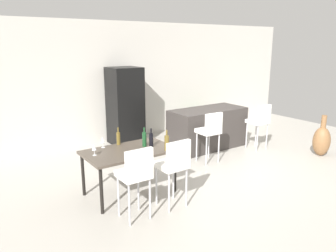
{
  "coord_description": "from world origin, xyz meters",
  "views": [
    {
      "loc": [
        -4.31,
        -4.45,
        2.38
      ],
      "look_at": [
        -0.87,
        0.52,
        0.85
      ],
      "focal_mm": 35.06,
      "sensor_mm": 36.0,
      "label": 1
    }
  ],
  "objects_px": {
    "dining_table": "(129,154)",
    "dining_chair_far": "(174,163)",
    "kitchen_island": "(207,128)",
    "refrigerator": "(125,106)",
    "wine_bottle_left": "(151,140)",
    "floor_vase": "(322,141)",
    "bar_chair_middle": "(260,120)",
    "potted_plant": "(203,115)",
    "wine_bottle_middle": "(167,143)",
    "wine_bottle_far": "(144,139)",
    "wine_bottle_right": "(118,138)",
    "bar_chair_left": "(210,129)",
    "dining_chair_near": "(136,172)",
    "wine_glass_end": "(103,140)",
    "wine_glass_near": "(94,147)"
  },
  "relations": [
    {
      "from": "kitchen_island",
      "to": "wine_glass_end",
      "type": "relative_size",
      "value": 10.31
    },
    {
      "from": "dining_chair_far",
      "to": "wine_glass_near",
      "type": "height_order",
      "value": "dining_chair_far"
    },
    {
      "from": "wine_bottle_left",
      "to": "wine_bottle_far",
      "type": "relative_size",
      "value": 0.97
    },
    {
      "from": "wine_bottle_left",
      "to": "wine_bottle_far",
      "type": "height_order",
      "value": "wine_bottle_far"
    },
    {
      "from": "wine_bottle_far",
      "to": "potted_plant",
      "type": "height_order",
      "value": "wine_bottle_far"
    },
    {
      "from": "dining_chair_far",
      "to": "wine_glass_end",
      "type": "xyz_separation_m",
      "value": [
        -0.6,
        1.14,
        0.17
      ]
    },
    {
      "from": "dining_table",
      "to": "dining_chair_near",
      "type": "xyz_separation_m",
      "value": [
        -0.32,
        -0.78,
        0.03
      ]
    },
    {
      "from": "dining_chair_near",
      "to": "wine_bottle_right",
      "type": "xyz_separation_m",
      "value": [
        0.31,
        1.14,
        0.15
      ]
    },
    {
      "from": "wine_bottle_middle",
      "to": "wine_bottle_far",
      "type": "distance_m",
      "value": 0.42
    },
    {
      "from": "wine_bottle_left",
      "to": "kitchen_island",
      "type": "bearing_deg",
      "value": 27.63
    },
    {
      "from": "bar_chair_left",
      "to": "floor_vase",
      "type": "height_order",
      "value": "bar_chair_left"
    },
    {
      "from": "wine_bottle_middle",
      "to": "refrigerator",
      "type": "height_order",
      "value": "refrigerator"
    },
    {
      "from": "wine_glass_end",
      "to": "floor_vase",
      "type": "xyz_separation_m",
      "value": [
        4.59,
        -1.07,
        -0.53
      ]
    },
    {
      "from": "bar_chair_left",
      "to": "wine_bottle_far",
      "type": "xyz_separation_m",
      "value": [
        -1.72,
        -0.32,
        0.17
      ]
    },
    {
      "from": "floor_vase",
      "to": "potted_plant",
      "type": "bearing_deg",
      "value": 100.53
    },
    {
      "from": "dining_chair_far",
      "to": "refrigerator",
      "type": "relative_size",
      "value": 0.57
    },
    {
      "from": "wine_bottle_left",
      "to": "wine_bottle_right",
      "type": "bearing_deg",
      "value": 132.68
    },
    {
      "from": "floor_vase",
      "to": "refrigerator",
      "type": "bearing_deg",
      "value": 133.38
    },
    {
      "from": "wine_bottle_left",
      "to": "floor_vase",
      "type": "relative_size",
      "value": 0.35
    },
    {
      "from": "bar_chair_left",
      "to": "refrigerator",
      "type": "relative_size",
      "value": 0.57
    },
    {
      "from": "kitchen_island",
      "to": "refrigerator",
      "type": "xyz_separation_m",
      "value": [
        -1.4,
        1.4,
        0.46
      ]
    },
    {
      "from": "bar_chair_left",
      "to": "dining_chair_far",
      "type": "xyz_separation_m",
      "value": [
        -1.7,
        -1.12,
        0.0
      ]
    },
    {
      "from": "dining_table",
      "to": "wine_bottle_middle",
      "type": "distance_m",
      "value": 0.63
    },
    {
      "from": "dining_table",
      "to": "dining_chair_near",
      "type": "bearing_deg",
      "value": -112.0
    },
    {
      "from": "dining_chair_far",
      "to": "wine_glass_near",
      "type": "bearing_deg",
      "value": 135.34
    },
    {
      "from": "wine_bottle_left",
      "to": "floor_vase",
      "type": "height_order",
      "value": "wine_bottle_left"
    },
    {
      "from": "wine_bottle_left",
      "to": "refrigerator",
      "type": "distance_m",
      "value": 2.73
    },
    {
      "from": "wine_bottle_middle",
      "to": "potted_plant",
      "type": "xyz_separation_m",
      "value": [
        3.22,
        2.86,
        -0.48
      ]
    },
    {
      "from": "wine_glass_end",
      "to": "potted_plant",
      "type": "distance_m",
      "value": 4.56
    },
    {
      "from": "wine_bottle_left",
      "to": "wine_bottle_far",
      "type": "xyz_separation_m",
      "value": [
        -0.08,
        0.08,
        0.0
      ]
    },
    {
      "from": "bar_chair_left",
      "to": "dining_chair_far",
      "type": "height_order",
      "value": "same"
    },
    {
      "from": "floor_vase",
      "to": "bar_chair_middle",
      "type": "bearing_deg",
      "value": 126.83
    },
    {
      "from": "dining_chair_far",
      "to": "wine_bottle_far",
      "type": "height_order",
      "value": "wine_bottle_far"
    },
    {
      "from": "dining_table",
      "to": "dining_chair_far",
      "type": "bearing_deg",
      "value": -67.87
    },
    {
      "from": "dining_table",
      "to": "floor_vase",
      "type": "height_order",
      "value": "floor_vase"
    },
    {
      "from": "wine_bottle_far",
      "to": "floor_vase",
      "type": "xyz_separation_m",
      "value": [
        4.01,
        -0.74,
        -0.53
      ]
    },
    {
      "from": "dining_table",
      "to": "wine_glass_end",
      "type": "relative_size",
      "value": 8.08
    },
    {
      "from": "wine_bottle_left",
      "to": "bar_chair_left",
      "type": "bearing_deg",
      "value": 13.75
    },
    {
      "from": "wine_bottle_far",
      "to": "refrigerator",
      "type": "height_order",
      "value": "refrigerator"
    },
    {
      "from": "bar_chair_middle",
      "to": "potted_plant",
      "type": "xyz_separation_m",
      "value": [
        0.19,
        2.17,
        -0.31
      ]
    },
    {
      "from": "wine_bottle_right",
      "to": "floor_vase",
      "type": "distance_m",
      "value": 4.47
    },
    {
      "from": "wine_bottle_right",
      "to": "potted_plant",
      "type": "xyz_separation_m",
      "value": [
        3.71,
        2.16,
        -0.47
      ]
    },
    {
      "from": "dining_chair_far",
      "to": "potted_plant",
      "type": "relative_size",
      "value": 1.62
    },
    {
      "from": "wine_bottle_middle",
      "to": "potted_plant",
      "type": "height_order",
      "value": "wine_bottle_middle"
    },
    {
      "from": "wine_bottle_right",
      "to": "wine_glass_end",
      "type": "xyz_separation_m",
      "value": [
        -0.28,
        -0.0,
        0.01
      ]
    },
    {
      "from": "kitchen_island",
      "to": "wine_glass_near",
      "type": "bearing_deg",
      "value": -161.66
    },
    {
      "from": "dining_chair_near",
      "to": "dining_chair_far",
      "type": "xyz_separation_m",
      "value": [
        0.63,
        0.0,
        0.0
      ]
    },
    {
      "from": "kitchen_island",
      "to": "refrigerator",
      "type": "bearing_deg",
      "value": 135.1
    },
    {
      "from": "dining_table",
      "to": "wine_glass_end",
      "type": "distance_m",
      "value": 0.49
    },
    {
      "from": "wine_bottle_left",
      "to": "wine_glass_end",
      "type": "distance_m",
      "value": 0.78
    }
  ]
}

